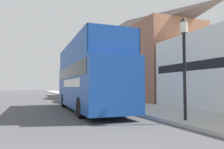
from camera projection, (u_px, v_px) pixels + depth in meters
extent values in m
plane|color=#4C4C4F|center=(31.00, 101.00, 22.59)|extent=(144.00, 144.00, 0.00)
cube|color=#ADAAA3|center=(105.00, 101.00, 22.36)|extent=(3.99, 108.00, 0.14)
cube|color=#9E664C|center=(127.00, 70.00, 29.26)|extent=(6.00, 22.88, 7.55)
pyramid|color=#473D38|center=(127.00, 31.00, 29.55)|extent=(6.00, 22.88, 2.94)
cube|color=#19479E|center=(89.00, 85.00, 13.79)|extent=(2.73, 10.04, 2.65)
cube|color=white|center=(91.00, 83.00, 13.33)|extent=(2.66, 5.55, 0.45)
cube|color=black|center=(89.00, 72.00, 13.84)|extent=(2.74, 9.25, 0.70)
cube|color=#19479E|center=(89.00, 64.00, 13.87)|extent=(2.71, 9.25, 0.10)
cube|color=#19479E|center=(70.00, 53.00, 13.48)|extent=(0.26, 9.19, 1.21)
cube|color=#19479E|center=(107.00, 55.00, 14.33)|extent=(0.26, 9.19, 1.21)
cube|color=#19479E|center=(115.00, 39.00, 9.63)|extent=(2.52, 0.12, 1.21)
cube|color=#19479E|center=(77.00, 60.00, 17.56)|extent=(2.55, 1.45, 1.21)
cylinder|color=black|center=(64.00, 100.00, 16.25)|extent=(0.30, 1.04, 1.03)
cylinder|color=black|center=(93.00, 100.00, 17.03)|extent=(0.30, 1.04, 1.03)
cylinder|color=black|center=(81.00, 108.00, 10.63)|extent=(0.30, 1.04, 1.03)
cylinder|color=black|center=(124.00, 106.00, 11.41)|extent=(0.30, 1.04, 1.03)
cube|color=black|center=(74.00, 96.00, 21.26)|extent=(1.87, 4.11, 0.82)
cube|color=black|center=(75.00, 89.00, 21.18)|extent=(1.62, 1.98, 0.47)
cylinder|color=black|center=(64.00, 98.00, 22.10)|extent=(0.21, 0.69, 0.69)
cylinder|color=black|center=(80.00, 98.00, 22.73)|extent=(0.21, 0.69, 0.69)
cylinder|color=black|center=(68.00, 100.00, 19.76)|extent=(0.21, 0.69, 0.69)
cylinder|color=black|center=(86.00, 99.00, 20.39)|extent=(0.21, 0.69, 0.69)
cylinder|color=black|center=(185.00, 76.00, 9.17)|extent=(0.13, 0.13, 3.69)
cylinder|color=silver|center=(184.00, 28.00, 9.28)|extent=(0.32, 0.32, 0.45)
cone|color=black|center=(184.00, 20.00, 9.30)|extent=(0.35, 0.35, 0.22)
cylinder|color=black|center=(106.00, 80.00, 18.33)|extent=(0.13, 0.13, 3.93)
cylinder|color=silver|center=(106.00, 54.00, 18.45)|extent=(0.32, 0.32, 0.45)
cone|color=black|center=(106.00, 50.00, 18.47)|extent=(0.35, 0.35, 0.22)
cylinder|color=black|center=(79.00, 81.00, 27.47)|extent=(0.13, 0.13, 4.13)
cylinder|color=silver|center=(79.00, 63.00, 27.59)|extent=(0.32, 0.32, 0.45)
cone|color=black|center=(79.00, 60.00, 27.61)|extent=(0.35, 0.35, 0.22)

